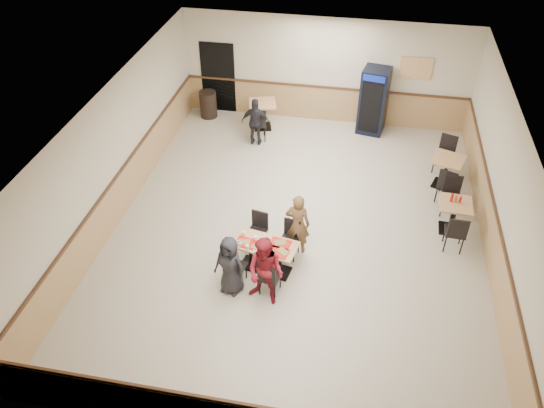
% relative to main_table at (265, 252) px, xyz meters
% --- Properties ---
extents(ground, '(10.00, 10.00, 0.00)m').
position_rel_main_table_xyz_m(ground, '(0.45, 1.35, -0.45)').
color(ground, beige).
rests_on(ground, ground).
extents(room_shell, '(10.00, 10.00, 10.00)m').
position_rel_main_table_xyz_m(room_shell, '(2.23, 3.90, 0.13)').
color(room_shell, silver).
rests_on(room_shell, ground).
extents(main_table, '(1.35, 0.85, 0.67)m').
position_rel_main_table_xyz_m(main_table, '(0.00, 0.00, 0.00)').
color(main_table, black).
rests_on(main_table, ground).
extents(main_chairs, '(1.36, 1.65, 0.85)m').
position_rel_main_table_xyz_m(main_chairs, '(-0.04, 0.01, -0.02)').
color(main_chairs, black).
rests_on(main_chairs, ground).
extents(diner_woman_left, '(0.72, 0.57, 1.30)m').
position_rel_main_table_xyz_m(diner_woman_left, '(-0.54, -0.68, 0.20)').
color(diner_woman_left, black).
rests_on(diner_woman_left, ground).
extents(diner_woman_right, '(0.87, 0.76, 1.49)m').
position_rel_main_table_xyz_m(diner_woman_right, '(0.17, -0.81, 0.30)').
color(diner_woman_right, maroon).
rests_on(diner_woman_right, ground).
extents(diner_man_opposite, '(0.53, 0.36, 1.41)m').
position_rel_main_table_xyz_m(diner_man_opposite, '(0.54, 0.68, 0.26)').
color(diner_man_opposite, brown).
rests_on(diner_man_opposite, ground).
extents(lone_diner, '(0.78, 0.34, 1.33)m').
position_rel_main_table_xyz_m(lone_diner, '(-1.18, 4.66, 0.22)').
color(lone_diner, black).
rests_on(lone_diner, ground).
extents(tabletop_clutter, '(1.12, 0.61, 0.12)m').
position_rel_main_table_xyz_m(tabletop_clutter, '(-0.01, -0.06, 0.25)').
color(tabletop_clutter, red).
rests_on(tabletop_clutter, main_table).
extents(side_table_near, '(0.72, 0.72, 0.74)m').
position_rel_main_table_xyz_m(side_table_near, '(3.75, 1.93, 0.04)').
color(side_table_near, black).
rests_on(side_table_near, ground).
extents(side_table_near_chair_south, '(0.45, 0.45, 0.94)m').
position_rel_main_table_xyz_m(side_table_near_chair_south, '(3.75, 1.34, 0.02)').
color(side_table_near_chair_south, black).
rests_on(side_table_near_chair_south, ground).
extents(side_table_near_chair_north, '(0.45, 0.45, 0.94)m').
position_rel_main_table_xyz_m(side_table_near_chair_north, '(3.75, 2.52, 0.02)').
color(side_table_near_chair_north, black).
rests_on(side_table_near_chair_north, ground).
extents(side_table_far, '(0.92, 0.92, 0.77)m').
position_rel_main_table_xyz_m(side_table_far, '(3.71, 3.61, 0.07)').
color(side_table_far, black).
rests_on(side_table_far, ground).
extents(side_table_far_chair_south, '(0.58, 0.58, 0.98)m').
position_rel_main_table_xyz_m(side_table_far_chair_south, '(3.71, 2.99, 0.04)').
color(side_table_far_chair_south, black).
rests_on(side_table_far_chair_south, ground).
extents(side_table_far_chair_north, '(0.58, 0.58, 0.98)m').
position_rel_main_table_xyz_m(side_table_far_chair_north, '(3.71, 4.23, 0.04)').
color(side_table_far_chair_north, black).
rests_on(side_table_far_chair_north, ground).
extents(condiment_caddy, '(0.23, 0.06, 0.20)m').
position_rel_main_table_xyz_m(condiment_caddy, '(3.72, 1.98, 0.38)').
color(condiment_caddy, '#B71A0D').
rests_on(condiment_caddy, side_table_near).
extents(back_table, '(0.90, 0.90, 0.79)m').
position_rel_main_table_xyz_m(back_table, '(-1.18, 5.55, 0.08)').
color(back_table, black).
rests_on(back_table, ground).
extents(back_table_chair_lone, '(0.56, 0.56, 1.00)m').
position_rel_main_table_xyz_m(back_table_chair_lone, '(-1.18, 4.92, 0.05)').
color(back_table_chair_lone, black).
rests_on(back_table_chair_lone, ground).
extents(pepsi_cooler, '(0.82, 0.82, 1.85)m').
position_rel_main_table_xyz_m(pepsi_cooler, '(1.85, 5.94, 0.48)').
color(pepsi_cooler, black).
rests_on(pepsi_cooler, ground).
extents(trash_bin, '(0.49, 0.49, 0.78)m').
position_rel_main_table_xyz_m(trash_bin, '(-2.87, 5.90, -0.06)').
color(trash_bin, black).
rests_on(trash_bin, ground).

